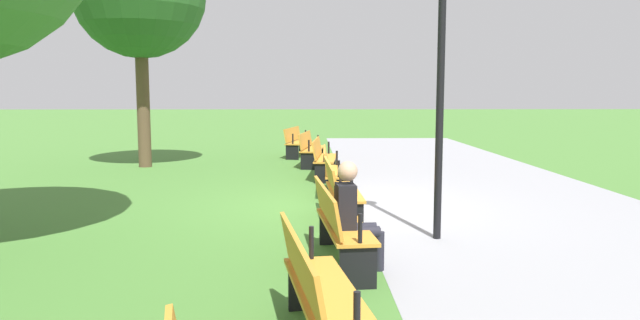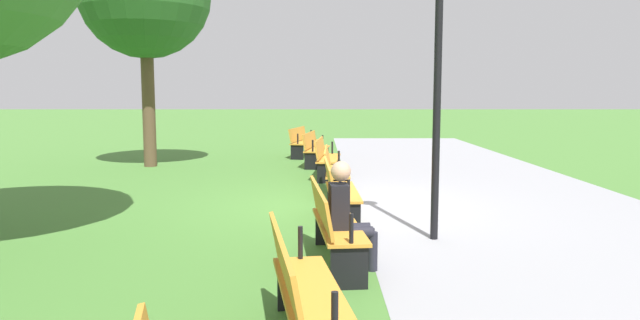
{
  "view_description": "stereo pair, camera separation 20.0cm",
  "coord_description": "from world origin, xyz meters",
  "views": [
    {
      "loc": [
        9.72,
        -0.57,
        1.93
      ],
      "look_at": [
        0.0,
        -0.36,
        0.8
      ],
      "focal_mm": 32.34,
      "sensor_mm": 36.0,
      "label": 1
    },
    {
      "loc": [
        9.72,
        -0.37,
        1.93
      ],
      "look_at": [
        0.0,
        -0.36,
        0.8
      ],
      "focal_mm": 32.34,
      "sensor_mm": 36.0,
      "label": 2
    }
  ],
  "objects": [
    {
      "name": "bench_0",
      "position": [
        -7.81,
        -0.9,
        0.48
      ],
      "size": [
        1.89,
        0.85,
        0.89
      ],
      "rotation": [
        0.0,
        0.0,
        -0.21
      ],
      "color": "orange",
      "rests_on": "ground"
    },
    {
      "name": "bench_1",
      "position": [
        -5.6,
        -0.5,
        0.48
      ],
      "size": [
        1.88,
        0.75,
        0.89
      ],
      "rotation": [
        0.0,
        0.0,
        -0.15
      ],
      "color": "orange",
      "rests_on": "ground"
    },
    {
      "name": "bench_5",
      "position": [
        3.37,
        -0.22,
        0.48
      ],
      "size": [
        1.86,
        0.64,
        0.89
      ],
      "rotation": [
        0.0,
        0.0,
        0.09
      ],
      "color": "orange",
      "rests_on": "ground"
    },
    {
      "name": "bench_6",
      "position": [
        5.6,
        -0.5,
        0.48
      ],
      "size": [
        1.88,
        0.75,
        0.89
      ],
      "rotation": [
        0.0,
        0.0,
        0.15
      ],
      "color": "orange",
      "rests_on": "ground"
    },
    {
      "name": "bench_4",
      "position": [
        1.12,
        -0.09,
        0.48
      ],
      "size": [
        1.84,
        0.53,
        0.89
      ],
      "rotation": [
        0.0,
        0.0,
        0.03
      ],
      "color": "orange",
      "rests_on": "ground"
    },
    {
      "name": "bench_2",
      "position": [
        -3.37,
        -0.22,
        0.48
      ],
      "size": [
        1.86,
        0.64,
        0.89
      ],
      "rotation": [
        0.0,
        0.0,
        -0.09
      ],
      "color": "orange",
      "rests_on": "ground"
    },
    {
      "name": "lamp_post",
      "position": [
        2.24,
        1.15,
        3.0
      ],
      "size": [
        0.32,
        0.32,
        4.36
      ],
      "color": "black",
      "rests_on": "ground"
    },
    {
      "name": "ground_plane",
      "position": [
        0.0,
        0.0,
        0.0
      ],
      "size": [
        120.0,
        120.0,
        0.0
      ],
      "primitive_type": "plane",
      "color": "#477A33"
    },
    {
      "name": "bench_3",
      "position": [
        -1.12,
        -0.09,
        0.48
      ],
      "size": [
        1.84,
        0.53,
        0.89
      ],
      "rotation": [
        0.0,
        0.0,
        -0.03
      ],
      "color": "orange",
      "rests_on": "ground"
    },
    {
      "name": "person_seated",
      "position": [
        3.55,
        -0.06,
        0.64
      ],
      "size": [
        0.36,
        0.54,
        1.2
      ],
      "rotation": [
        0.0,
        0.0,
        0.09
      ],
      "color": "black",
      "rests_on": "ground"
    },
    {
      "name": "path_paving",
      "position": [
        0.0,
        2.84,
        0.0
      ],
      "size": [
        29.95,
        5.21,
        0.01
      ],
      "primitive_type": "cube",
      "color": "#939399",
      "rests_on": "ground"
    }
  ]
}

